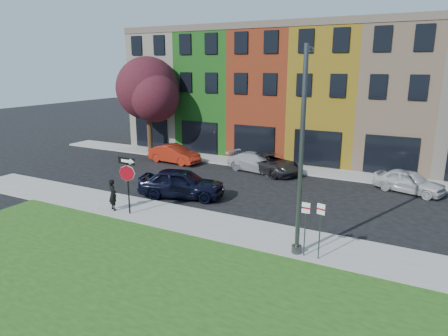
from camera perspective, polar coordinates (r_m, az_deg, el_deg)
The scene contains 15 objects.
ground at distance 15.99m, azimuth -2.77°, elevation -12.92°, with size 120.00×120.00×0.00m, color black.
sidewalk_near at distance 17.66m, azimuth 7.98°, elevation -10.07°, with size 40.00×3.00×0.12m, color gray.
sidewalk_far at distance 29.97m, azimuth 6.87°, elevation 0.28°, with size 40.00×2.40×0.12m, color gray.
rowhouse_block at distance 34.86m, azimuth 11.62°, elevation 10.29°, with size 30.00×10.12×10.00m.
stop_sign at distance 20.12m, azimuth -13.67°, elevation -0.83°, with size 1.05×0.12×2.89m.
man at distance 21.22m, azimuth -15.60°, elevation -3.69°, with size 0.70×0.60×1.63m, color black.
sedan_near at distance 22.88m, azimuth -6.04°, elevation -2.16°, with size 5.24×3.19×1.67m, color black.
parked_car_red at distance 31.11m, azimuth -7.11°, elevation 1.99°, with size 4.31×1.78×1.39m, color maroon.
parked_car_silver at distance 28.48m, azimuth 4.74°, elevation 0.81°, with size 4.73×2.55×1.30m, color #AFAFB4.
parked_car_dark at distance 28.18m, azimuth 6.49°, elevation 0.69°, with size 5.42×4.01×1.37m, color black.
parked_car_white at distance 26.07m, azimuth 24.91°, elevation -1.75°, with size 4.27×2.67×1.35m, color silver.
street_lamp at distance 15.36m, azimuth 11.06°, elevation 2.15°, with size 0.83×2.55×7.98m.
parking_sign_a at distance 15.72m, azimuth 11.54°, elevation -7.49°, with size 0.32×0.08×2.31m.
parking_sign_b at distance 15.59m, azimuth 13.59°, elevation -7.69°, with size 0.32×0.11×2.36m.
tree_purple at distance 34.23m, azimuth -10.64°, elevation 10.86°, with size 6.24×5.46×7.96m.
Camera 1 is at (7.27, -12.20, 7.35)m, focal length 32.00 mm.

